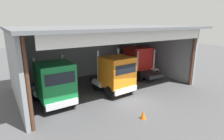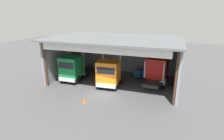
% 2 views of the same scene
% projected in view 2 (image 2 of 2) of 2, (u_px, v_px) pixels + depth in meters
% --- Properties ---
extents(ground_plane, '(80.00, 80.00, 0.00)m').
position_uv_depth(ground_plane, '(103.00, 95.00, 19.72)').
color(ground_plane, '#4C4C4F').
rests_on(ground_plane, ground).
extents(workshop_shed, '(15.53, 9.82, 5.63)m').
position_uv_depth(workshop_shed, '(117.00, 50.00, 23.14)').
color(workshop_shed, gray).
rests_on(workshop_shed, ground).
extents(truck_green_center_right_bay, '(2.53, 5.29, 3.55)m').
position_uv_depth(truck_green_center_right_bay, '(73.00, 68.00, 23.30)').
color(truck_green_center_right_bay, '#197F3D').
rests_on(truck_green_center_right_bay, ground).
extents(truck_orange_center_bay, '(2.74, 4.50, 3.67)m').
position_uv_depth(truck_orange_center_bay, '(109.00, 73.00, 21.35)').
color(truck_orange_center_bay, orange).
rests_on(truck_orange_center_bay, ground).
extents(truck_red_right_bay, '(2.70, 4.76, 3.27)m').
position_uv_depth(truck_red_right_bay, '(156.00, 70.00, 22.22)').
color(truck_red_right_bay, red).
rests_on(truck_red_right_bay, ground).
extents(oil_drum, '(0.58, 0.58, 0.91)m').
position_uv_depth(oil_drum, '(142.00, 73.00, 25.16)').
color(oil_drum, '#194CB2').
rests_on(oil_drum, ground).
extents(tool_cart, '(0.90, 0.60, 1.00)m').
position_uv_depth(tool_cart, '(137.00, 73.00, 25.02)').
color(tool_cart, '#1E59A5').
rests_on(tool_cart, ground).
extents(traffic_cone, '(0.36, 0.36, 0.56)m').
position_uv_depth(traffic_cone, '(84.00, 100.00, 17.91)').
color(traffic_cone, orange).
rests_on(traffic_cone, ground).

